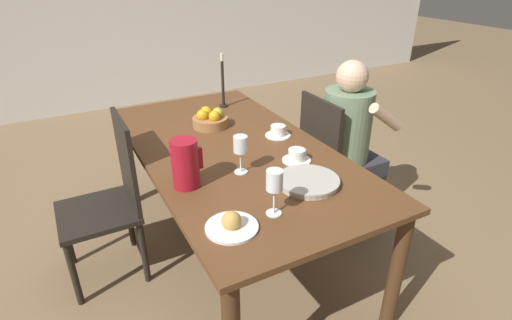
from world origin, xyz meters
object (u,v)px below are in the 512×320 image
at_px(teacup_across, 278,132).
at_px(serving_tray, 308,181).
at_px(chair_person_side, 332,164).
at_px(person_seated, 350,136).
at_px(chair_opposite, 110,198).
at_px(red_pitcher, 185,163).
at_px(wine_glass_juice, 274,183).
at_px(wine_glass_water, 240,146).
at_px(teacup_near_person, 297,156).
at_px(bread_plate, 232,224).
at_px(fruit_bowl, 210,119).
at_px(candlestick_tall, 223,86).

distance_m(teacup_across, serving_tray, 0.58).
relative_size(chair_person_side, person_seated, 0.81).
distance_m(chair_opposite, red_pitcher, 0.66).
bearing_deg(wine_glass_juice, red_pitcher, 121.90).
height_order(chair_person_side, wine_glass_water, chair_person_side).
distance_m(chair_person_side, teacup_across, 0.46).
bearing_deg(teacup_near_person, person_seated, 20.48).
bearing_deg(red_pitcher, bread_plate, -83.75).
height_order(teacup_across, fruit_bowl, fruit_bowl).
relative_size(red_pitcher, wine_glass_water, 1.19).
height_order(chair_opposite, person_seated, person_seated).
bearing_deg(red_pitcher, teacup_across, 23.79).
bearing_deg(wine_glass_water, bread_plate, -120.69).
distance_m(person_seated, wine_glass_juice, 1.07).
xyz_separation_m(wine_glass_juice, bread_plate, (-0.20, -0.01, -0.13)).
bearing_deg(serving_tray, wine_glass_juice, -153.40).
relative_size(person_seated, fruit_bowl, 5.26).
xyz_separation_m(teacup_across, bread_plate, (-0.63, -0.70, -0.01)).
bearing_deg(teacup_near_person, fruit_bowl, 108.26).
xyz_separation_m(wine_glass_water, fruit_bowl, (0.10, 0.63, -0.10)).
bearing_deg(teacup_across, serving_tray, -106.74).
xyz_separation_m(chair_person_side, bread_plate, (-0.99, -0.61, 0.26)).
height_order(red_pitcher, wine_glass_water, red_pitcher).
height_order(bread_plate, fruit_bowl, fruit_bowl).
height_order(person_seated, teacup_across, person_seated).
bearing_deg(red_pitcher, wine_glass_water, -0.68).
xyz_separation_m(person_seated, teacup_across, (-0.45, 0.13, 0.07)).
bearing_deg(serving_tray, teacup_across, 73.26).
height_order(chair_opposite, teacup_near_person, chair_opposite).
height_order(fruit_bowl, candlestick_tall, candlestick_tall).
bearing_deg(serving_tray, candlestick_tall, 85.54).
distance_m(wine_glass_juice, fruit_bowl, 1.03).
relative_size(red_pitcher, candlestick_tall, 0.62).
relative_size(chair_opposite, person_seated, 0.81).
relative_size(chair_person_side, candlestick_tall, 2.53).
bearing_deg(fruit_bowl, candlestick_tall, 53.33).
bearing_deg(candlestick_tall, fruit_bowl, -126.67).
bearing_deg(fruit_bowl, wine_glass_water, -98.64).
bearing_deg(chair_person_side, chair_opposite, -100.79).
xyz_separation_m(person_seated, bread_plate, (-1.08, -0.57, 0.07)).
height_order(person_seated, red_pitcher, person_seated).
distance_m(red_pitcher, wine_glass_water, 0.28).
distance_m(person_seated, fruit_bowl, 0.89).
bearing_deg(wine_glass_juice, fruit_bowl, 82.55).
height_order(teacup_across, bread_plate, bread_plate).
xyz_separation_m(serving_tray, candlestick_tall, (0.09, 1.19, 0.14)).
xyz_separation_m(chair_opposite, person_seated, (1.44, -0.29, 0.20)).
relative_size(teacup_across, bread_plate, 0.72).
distance_m(wine_glass_juice, serving_tray, 0.33).
bearing_deg(wine_glass_water, teacup_across, 37.30).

